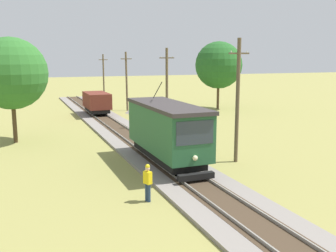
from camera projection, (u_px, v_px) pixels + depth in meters
The scene contains 11 objects.
red_tram at pixel (167, 130), 23.39m from camera, with size 2.60×8.54×4.79m.
freight_car at pixel (97, 102), 43.70m from camera, with size 2.40×5.20×2.31m.
utility_pole_near_tram at pixel (238, 100), 23.84m from camera, with size 1.40×0.25×7.75m.
utility_pole_mid at pixel (167, 88), 34.98m from camera, with size 1.40×0.28×7.42m.
utility_pole_far at pixel (127, 81), 47.66m from camera, with size 1.40×0.56×7.27m.
utility_pole_distant at pixel (104, 76), 60.10m from camera, with size 1.40×0.26×7.07m.
gravel_pile at pixel (138, 108), 46.06m from camera, with size 3.04×3.04×1.14m, color #9E998E.
track_worker at pixel (148, 181), 17.59m from camera, with size 0.37×0.44×1.78m.
second_worker at pixel (202, 142), 25.71m from camera, with size 0.38×0.25×1.78m.
tree_left_near at pixel (219, 65), 48.84m from camera, with size 5.98×5.98×8.60m.
tree_left_far at pixel (11, 74), 29.16m from camera, with size 5.51×5.51×8.13m.
Camera 1 is at (-8.33, -4.48, 6.57)m, focal length 41.04 mm.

